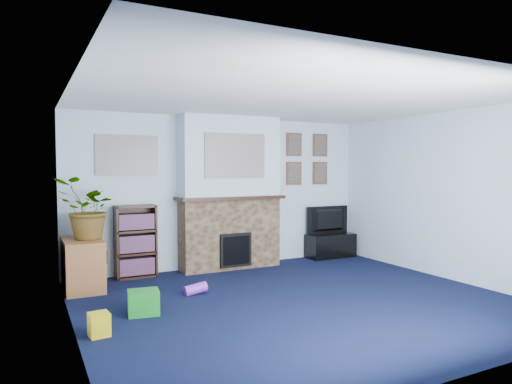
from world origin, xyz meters
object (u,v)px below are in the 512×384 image
tv_stand (330,245)px  bookshelf (136,243)px  television (330,220)px  sideboard (83,263)px

tv_stand → bookshelf: (-3.42, 0.08, 0.28)m
tv_stand → television: (0.00, 0.02, 0.44)m
tv_stand → television: size_ratio=1.04×
television → sideboard: (-4.19, -0.30, -0.31)m
tv_stand → sideboard: 4.20m
television → sideboard: size_ratio=1.00×
bookshelf → sideboard: bearing=-155.0°
television → sideboard: television is taller
bookshelf → tv_stand: bearing=-1.3°
sideboard → tv_stand: bearing=3.8°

